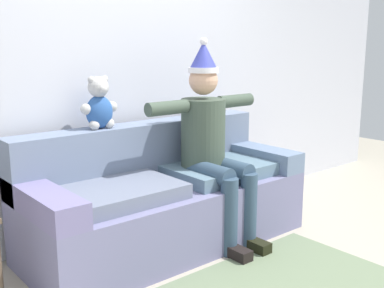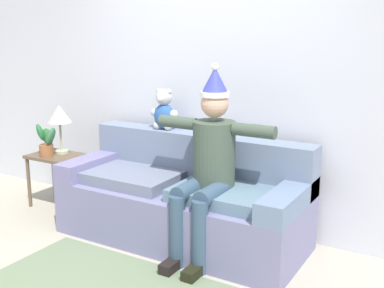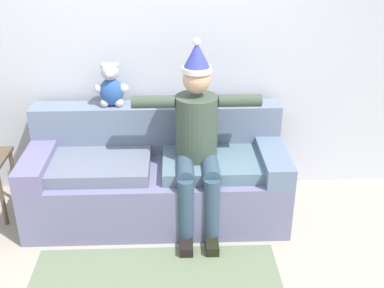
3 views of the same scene
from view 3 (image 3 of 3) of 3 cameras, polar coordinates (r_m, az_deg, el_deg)
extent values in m
cube|color=silver|center=(4.19, -4.44, 11.74)|extent=(7.00, 0.10, 2.70)
cube|color=slate|center=(4.09, -4.16, -5.56)|extent=(2.14, 0.87, 0.47)
cube|color=slate|center=(4.16, -4.24, 1.99)|extent=(2.14, 0.24, 0.43)
cube|color=slate|center=(4.09, -17.88, -1.78)|extent=(0.22, 0.87, 0.16)
cube|color=slate|center=(4.01, 9.53, -1.35)|extent=(0.22, 0.87, 0.16)
cube|color=slate|center=(3.96, -11.30, -2.46)|extent=(0.86, 0.61, 0.10)
cube|color=slate|center=(3.92, 2.76, -2.24)|extent=(0.86, 0.61, 0.10)
cylinder|color=#3F4E3F|center=(3.80, 0.55, 2.06)|extent=(0.34, 0.34, 0.52)
sphere|color=tan|center=(3.66, 0.57, 7.81)|extent=(0.22, 0.22, 0.22)
cylinder|color=white|center=(3.63, 0.58, 8.96)|extent=(0.23, 0.23, 0.04)
cone|color=#373FA3|center=(3.60, 0.58, 10.64)|extent=(0.21, 0.21, 0.20)
sphere|color=white|center=(3.58, 0.59, 12.18)|extent=(0.06, 0.06, 0.06)
cylinder|color=#344B60|center=(3.73, -0.86, -2.86)|extent=(0.14, 0.40, 0.14)
cylinder|color=#344B60|center=(3.71, -0.75, -8.22)|extent=(0.13, 0.13, 0.57)
cube|color=black|center=(3.79, -0.69, -11.98)|extent=(0.10, 0.24, 0.08)
cylinder|color=#344B60|center=(3.74, 2.21, -2.80)|extent=(0.14, 0.40, 0.14)
cylinder|color=#344B60|center=(3.72, 2.36, -8.14)|extent=(0.13, 0.13, 0.57)
cube|color=black|center=(3.80, 2.39, -11.89)|extent=(0.10, 0.24, 0.08)
cylinder|color=#3F4E3F|center=(3.72, -4.70, 5.08)|extent=(0.34, 0.10, 0.10)
cylinder|color=#3F4E3F|center=(3.75, 5.78, 5.21)|extent=(0.34, 0.10, 0.10)
ellipsoid|color=#2B559B|center=(4.07, -9.66, 6.18)|extent=(0.20, 0.16, 0.24)
sphere|color=beige|center=(4.02, -9.85, 8.60)|extent=(0.15, 0.15, 0.15)
sphere|color=beige|center=(3.96, -9.94, 8.20)|extent=(0.07, 0.07, 0.07)
sphere|color=beige|center=(4.01, -10.66, 9.28)|extent=(0.05, 0.05, 0.05)
sphere|color=beige|center=(4.00, -9.15, 9.34)|extent=(0.05, 0.05, 0.05)
sphere|color=beige|center=(4.08, -11.16, 6.53)|extent=(0.08, 0.08, 0.08)
sphere|color=beige|center=(4.08, -10.46, 4.89)|extent=(0.08, 0.08, 0.08)
sphere|color=beige|center=(4.05, -8.21, 6.62)|extent=(0.08, 0.08, 0.08)
sphere|color=beige|center=(4.07, -8.78, 4.94)|extent=(0.08, 0.08, 0.08)
cylinder|color=brown|center=(4.24, -21.88, -5.98)|extent=(0.04, 0.04, 0.52)
cylinder|color=brown|center=(4.52, -20.58, -3.72)|extent=(0.04, 0.04, 0.52)
camera|label=1|loc=(2.48, -65.53, -10.96)|focal=44.26mm
camera|label=2|loc=(2.00, 75.09, -11.58)|focal=44.57mm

